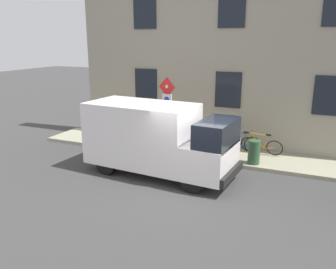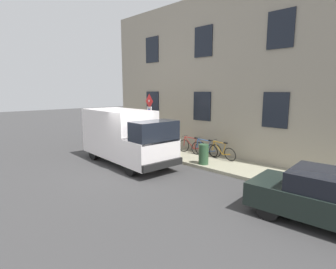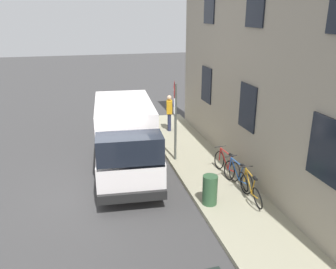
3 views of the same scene
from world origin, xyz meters
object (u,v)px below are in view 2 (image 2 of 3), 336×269
delivery_van (125,135)px  parked_hatchback (336,199)px  sign_post_stacked (150,115)px  bicycle_blue (206,149)px  litter_bin (204,154)px  bicycle_orange (221,152)px  bicycle_red (192,146)px  pedestrian (122,127)px

delivery_van → parked_hatchback: size_ratio=1.33×
sign_post_stacked → bicycle_blue: (1.41, -2.64, -1.64)m
parked_hatchback → litter_bin: bearing=-22.1°
parked_hatchback → bicycle_orange: bearing=-33.2°
bicycle_red → pedestrian: pedestrian is taller
sign_post_stacked → litter_bin: sign_post_stacked is taller
delivery_van → pedestrian: 4.70m
sign_post_stacked → litter_bin: bearing=-87.7°
bicycle_blue → litter_bin: litter_bin is taller
sign_post_stacked → bicycle_red: (1.41, -1.74, -1.64)m
parked_hatchback → bicycle_blue: size_ratio=2.39×
delivery_van → litter_bin: size_ratio=6.07×
delivery_van → pedestrian: size_ratio=3.18×
parked_hatchback → bicycle_blue: parked_hatchback is taller
bicycle_red → litter_bin: (-1.27, -1.73, 0.08)m
bicycle_blue → sign_post_stacked: bearing=21.5°
sign_post_stacked → bicycle_blue: bearing=-61.8°
parked_hatchback → pedestrian: (2.46, 12.52, 0.34)m
bicycle_blue → pedestrian: pedestrian is taller
delivery_van → litter_bin: bearing=38.1°
bicycle_red → bicycle_orange: bearing=173.4°
bicycle_orange → pedestrian: pedestrian is taller
bicycle_orange → pedestrian: size_ratio=1.00×
litter_bin → pedestrian: bearing=85.4°
parked_hatchback → bicycle_blue: (3.17, 6.40, -0.22)m
pedestrian → litter_bin: 6.99m
sign_post_stacked → bicycle_orange: sign_post_stacked is taller
parked_hatchback → bicycle_blue: 7.15m
bicycle_red → parked_hatchback: bearing=149.9°
bicycle_orange → litter_bin: bearing=91.6°
parked_hatchback → bicycle_red: parked_hatchback is taller
bicycle_red → sign_post_stacked: bearing=32.5°
bicycle_orange → delivery_van: bearing=51.5°
bicycle_red → litter_bin: litter_bin is taller
delivery_van → bicycle_blue: 4.07m
parked_hatchback → litter_bin: 5.89m
bicycle_blue → parked_hatchback: bearing=147.0°
pedestrian → bicycle_red: bearing=-70.4°
parked_hatchback → pedestrian: 12.76m
bicycle_blue → litter_bin: bearing=116.5°
bicycle_red → delivery_van: bearing=61.8°
delivery_van → bicycle_red: bearing=72.7°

